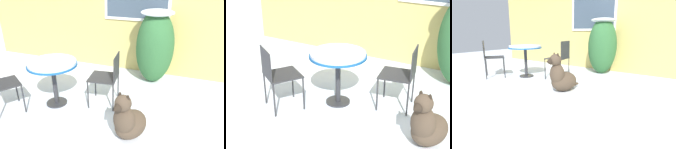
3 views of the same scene
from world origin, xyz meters
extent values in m
plane|color=silver|center=(0.00, 0.00, 0.00)|extent=(16.00, 16.00, 0.00)
cylinder|color=#2D2D30|center=(-0.91, 0.23, 0.01)|extent=(0.36, 0.36, 0.03)
cylinder|color=#2D2D30|center=(-0.91, 0.23, 0.38)|extent=(0.08, 0.08, 0.70)
cylinder|color=#195699|center=(-0.91, 0.23, 0.74)|extent=(0.82, 0.82, 0.03)
cylinder|color=silver|center=(-0.91, 0.23, 0.78)|extent=(0.79, 0.79, 0.04)
cube|color=#2D2D30|center=(-0.13, 0.54, 0.51)|extent=(0.53, 0.53, 0.02)
cube|color=#2D2D30|center=(0.09, 0.57, 0.72)|extent=(0.08, 0.43, 0.41)
cylinder|color=#2D2D30|center=(-0.37, 0.72, 0.25)|extent=(0.02, 0.02, 0.50)
cylinder|color=#2D2D30|center=(-0.31, 0.29, 0.25)|extent=(0.02, 0.02, 0.50)
cylinder|color=#2D2D30|center=(0.05, 0.78, 0.25)|extent=(0.02, 0.02, 0.50)
cylinder|color=#2D2D30|center=(0.11, 0.35, 0.25)|extent=(0.02, 0.02, 0.50)
cube|color=#2D2D30|center=(-1.53, -0.26, 0.51)|extent=(0.64, 0.64, 0.02)
cube|color=#2D2D30|center=(-1.65, -0.44, 0.72)|extent=(0.37, 0.24, 0.41)
cylinder|color=#2D2D30|center=(-1.23, -0.19, 0.25)|extent=(0.02, 0.02, 0.50)
cylinder|color=#2D2D30|center=(-1.59, 0.04, 0.25)|extent=(0.02, 0.02, 0.50)
cylinder|color=#2D2D30|center=(-1.46, -0.55, 0.25)|extent=(0.02, 0.02, 0.50)
cylinder|color=#2D2D30|center=(-1.82, -0.32, 0.25)|extent=(0.02, 0.02, 0.50)
ellipsoid|color=#4C3D2D|center=(0.55, -0.12, 0.19)|extent=(0.54, 0.63, 0.38)
ellipsoid|color=#4C3D2D|center=(0.50, -0.27, 0.35)|extent=(0.37, 0.35, 0.41)
sphere|color=#4C3D2D|center=(0.49, -0.31, 0.62)|extent=(0.22, 0.22, 0.22)
cone|color=#2D241B|center=(0.45, -0.45, 0.61)|extent=(0.14, 0.12, 0.12)
ellipsoid|color=#2D241B|center=(0.44, -0.27, 0.71)|extent=(0.06, 0.04, 0.10)
ellipsoid|color=#2D241B|center=(0.56, -0.31, 0.71)|extent=(0.06, 0.04, 0.10)
ellipsoid|color=#4C3D2D|center=(0.63, 0.11, 0.08)|extent=(0.15, 0.26, 0.07)
camera|label=1|loc=(1.19, -2.53, 2.08)|focal=35.00mm
camera|label=2|loc=(1.30, -3.70, 2.49)|focal=55.00mm
camera|label=3|loc=(2.48, -2.77, 1.11)|focal=28.00mm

